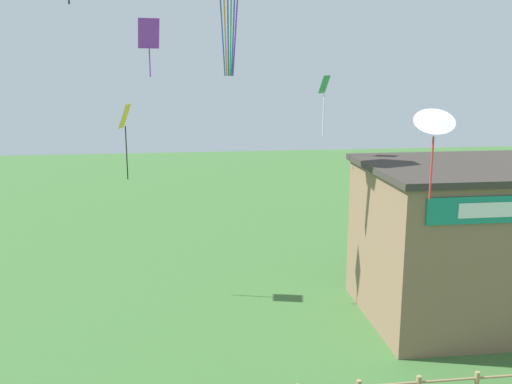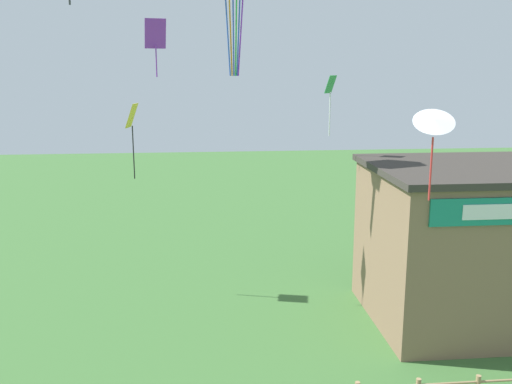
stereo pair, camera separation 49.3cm
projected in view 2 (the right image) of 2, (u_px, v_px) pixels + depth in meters
The scene contains 5 objects.
seaside_building at pixel (484, 243), 21.85m from camera, with size 8.76×6.58×6.09m.
kite_purple_streamer at pixel (155, 37), 22.73m from camera, with size 0.89×0.49×2.27m.
kite_yellow_diamond at pixel (132, 125), 23.91m from camera, with size 0.52×0.83×3.19m.
kite_green_diamond at pixel (330, 95), 23.14m from camera, with size 0.57×0.58×2.45m.
kite_white_delta at pixel (434, 123), 13.86m from camera, with size 1.20×1.11×2.31m.
Camera 2 is at (-1.54, -6.41, 9.63)m, focal length 40.00 mm.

